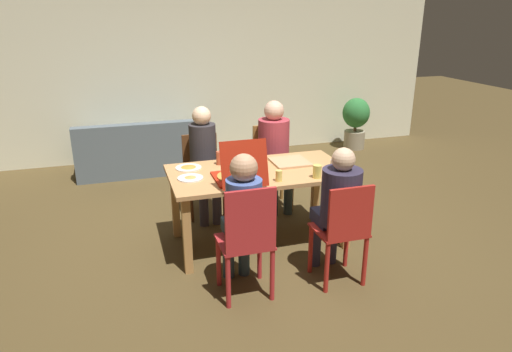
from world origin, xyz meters
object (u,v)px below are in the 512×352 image
person_2 (275,146)px  drinking_glass_1 (334,166)px  chair_3 (202,169)px  person_3 (204,155)px  drinking_glass_3 (279,176)px  chair_0 (247,239)px  chair_1 (344,229)px  potted_plant (356,120)px  dining_table (259,180)px  pizza_box_1 (238,175)px  drinking_glass_0 (219,158)px  chair_2 (271,162)px  person_0 (242,211)px  plate_0 (188,167)px  pizza_box_0 (290,162)px  plate_1 (246,162)px  plate_2 (190,178)px  couch (142,153)px  person_1 (338,202)px  drinking_glass_2 (317,171)px

person_2 → drinking_glass_1: (0.23, -1.05, 0.07)m
chair_3 → person_3: bearing=-90.0°
person_2 → drinking_glass_3: (-0.35, -1.11, 0.06)m
chair_0 → chair_1: size_ratio=1.07×
chair_1 → potted_plant: 4.25m
dining_table → drinking_glass_1: bearing=-22.3°
drinking_glass_1 → chair_0: bearing=-148.6°
chair_1 → pizza_box_1: pizza_box_1 is taller
person_2 → pizza_box_1: person_2 is taller
dining_table → drinking_glass_0: bearing=137.7°
dining_table → drinking_glass_1: 0.73m
dining_table → chair_2: size_ratio=1.81×
chair_3 → drinking_glass_0: (0.06, -0.65, 0.32)m
person_0 → person_3: 1.55m
chair_3 → plate_0: size_ratio=3.53×
pizza_box_0 → pizza_box_1: pizza_box_1 is taller
dining_table → person_3: person_3 is taller
chair_1 → pizza_box_1: bearing=134.0°
person_0 → plate_1: (0.33, 1.03, 0.06)m
plate_0 → drinking_glass_3: 0.94m
chair_3 → plate_2: bearing=-106.5°
couch → dining_table: bearing=-69.9°
drinking_glass_0 → chair_2: bearing=38.9°
dining_table → person_0: person_0 is taller
person_1 → plate_1: size_ratio=4.91×
pizza_box_0 → chair_2: bearing=85.1°
chair_1 → drinking_glass_3: size_ratio=9.07×
plate_1 → plate_0: bearing=179.7°
dining_table → pizza_box_0: 0.40m
drinking_glass_0 → drinking_glass_2: 1.01m
drinking_glass_3 → chair_0: bearing=-128.8°
person_0 → person_2: 1.75m
plate_0 → drinking_glass_3: bearing=-39.7°
chair_0 → drinking_glass_0: bearing=87.2°
potted_plant → chair_3: bearing=-148.6°
chair_0 → plate_2: (-0.29, 0.88, 0.23)m
drinking_glass_0 → drinking_glass_3: bearing=-57.1°
person_1 → plate_1: bearing=114.6°
person_2 → chair_2: bearing=90.0°
drinking_glass_0 → drinking_glass_3: (0.41, -0.63, -0.02)m
person_3 → chair_2: bearing=8.3°
person_1 → chair_3: person_1 is taller
chair_1 → plate_0: (-1.08, 1.20, 0.26)m
dining_table → drinking_glass_3: 0.37m
chair_1 → pizza_box_1: size_ratio=1.77×
chair_0 → chair_3: size_ratio=1.10×
person_0 → drinking_glass_2: size_ratio=9.83×
chair_2 → plate_2: (-1.11, -0.94, 0.25)m
person_0 → drinking_glass_0: (0.06, 1.06, 0.12)m
person_3 → person_1: bearing=-62.8°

